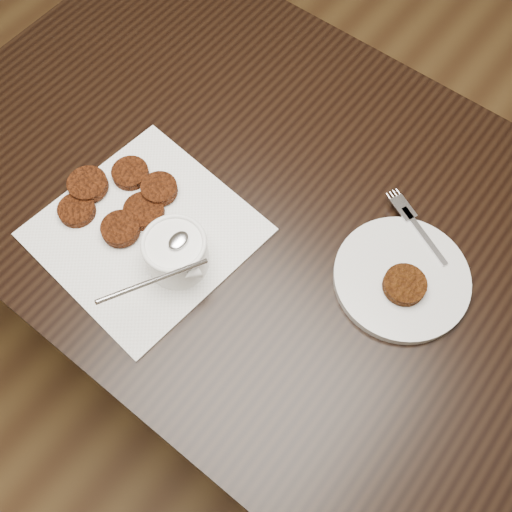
{
  "coord_description": "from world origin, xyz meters",
  "views": [
    {
      "loc": [
        0.32,
        -0.31,
        1.61
      ],
      "look_at": [
        0.08,
        0.01,
        0.8
      ],
      "focal_mm": 41.35,
      "sensor_mm": 36.0,
      "label": 1
    }
  ],
  "objects_px": {
    "table": "(266,286)",
    "plate_with_patty": "(403,276)",
    "sauce_ramekin": "(173,242)",
    "napkin": "(145,232)"
  },
  "relations": [
    {
      "from": "table",
      "to": "plate_with_patty",
      "type": "xyz_separation_m",
      "value": [
        0.26,
        0.01,
        0.39
      ]
    },
    {
      "from": "sauce_ramekin",
      "to": "plate_with_patty",
      "type": "xyz_separation_m",
      "value": [
        0.3,
        0.2,
        -0.06
      ]
    },
    {
      "from": "napkin",
      "to": "sauce_ramekin",
      "type": "distance_m",
      "value": 0.11
    },
    {
      "from": "table",
      "to": "plate_with_patty",
      "type": "height_order",
      "value": "plate_with_patty"
    },
    {
      "from": "table",
      "to": "plate_with_patty",
      "type": "distance_m",
      "value": 0.47
    },
    {
      "from": "napkin",
      "to": "plate_with_patty",
      "type": "height_order",
      "value": "plate_with_patty"
    },
    {
      "from": "sauce_ramekin",
      "to": "plate_with_patty",
      "type": "bearing_deg",
      "value": 33.1
    },
    {
      "from": "napkin",
      "to": "plate_with_patty",
      "type": "bearing_deg",
      "value": 26.19
    },
    {
      "from": "napkin",
      "to": "sauce_ramekin",
      "type": "height_order",
      "value": "sauce_ramekin"
    },
    {
      "from": "table",
      "to": "napkin",
      "type": "distance_m",
      "value": 0.43
    }
  ]
}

